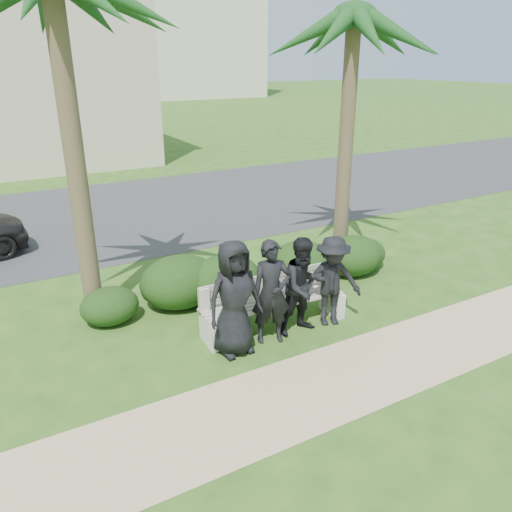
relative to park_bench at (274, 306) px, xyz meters
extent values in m
plane|color=#284D16|center=(0.07, 0.03, -0.40)|extent=(160.00, 160.00, 0.00)
cube|color=tan|center=(0.07, -1.77, -0.40)|extent=(30.00, 1.60, 0.01)
cube|color=#2D2D30|center=(0.07, 8.03, -0.40)|extent=(160.00, 8.00, 0.01)
cube|color=#C1B791|center=(-0.93, 18.03, 3.10)|extent=(8.00, 8.00, 7.00)
cube|color=#EEE2C7|center=(14.07, 55.03, 9.60)|extent=(26.00, 18.00, 20.00)
cube|color=#AEA692|center=(0.00, -0.04, 0.07)|extent=(2.55, 0.71, 0.04)
cube|color=#AEA692|center=(0.00, 0.21, 0.34)|extent=(2.53, 0.17, 0.29)
cube|color=beige|center=(-1.18, -0.04, -0.17)|extent=(0.20, 0.59, 0.46)
cube|color=beige|center=(1.18, -0.04, -0.17)|extent=(0.20, 0.59, 0.46)
imported|color=black|center=(-0.93, -0.36, 0.53)|extent=(0.93, 0.63, 1.85)
imported|color=black|center=(-0.26, -0.36, 0.47)|extent=(0.73, 0.59, 1.73)
imported|color=black|center=(0.35, -0.37, 0.44)|extent=(0.83, 0.66, 1.68)
imported|color=black|center=(0.92, -0.38, 0.40)|extent=(1.17, 0.90, 1.60)
ellipsoid|color=black|center=(-2.40, 1.54, -0.07)|extent=(1.01, 0.84, 0.66)
ellipsoid|color=black|center=(-1.08, 1.58, 0.09)|extent=(1.51, 1.24, 0.98)
ellipsoid|color=black|center=(-0.33, 1.23, 0.08)|extent=(1.47, 1.21, 0.96)
ellipsoid|color=black|center=(1.44, 1.33, 0.04)|extent=(1.36, 1.12, 0.89)
ellipsoid|color=black|center=(2.67, 1.13, 0.03)|extent=(1.31, 1.08, 0.86)
ellipsoid|color=black|center=(3.04, 1.25, -0.05)|extent=(1.07, 0.88, 0.70)
cylinder|color=brown|center=(-2.60, 1.88, 2.33)|extent=(0.32, 0.32, 5.46)
cylinder|color=brown|center=(3.13, 2.18, 2.16)|extent=(0.32, 0.32, 5.11)
camera|label=1|loc=(-3.97, -6.44, 3.93)|focal=35.00mm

